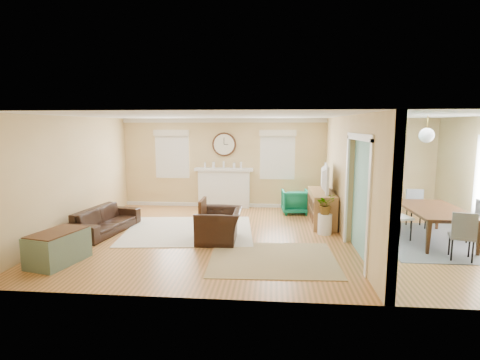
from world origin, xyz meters
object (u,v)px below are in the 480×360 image
object	(u,v)px
green_chair	(295,202)
credenza	(321,207)
sofa	(105,220)
eames_chair	(219,225)
dining_table	(435,225)

from	to	relation	value
green_chair	credenza	distance (m)	1.18
green_chair	sofa	bearing A→B (deg)	23.25
sofa	eames_chair	xyz separation A→B (m)	(2.67, -0.41, 0.06)
eames_chair	green_chair	distance (m)	3.16
sofa	credenza	size ratio (longest dim) A/B	1.19
eames_chair	green_chair	xyz separation A→B (m)	(1.72, 2.66, -0.01)
sofa	dining_table	world-z (taller)	dining_table
dining_table	green_chair	bearing A→B (deg)	51.04
sofa	credenza	bearing A→B (deg)	-67.81
credenza	dining_table	xyz separation A→B (m)	(2.20, -1.21, -0.05)
credenza	sofa	bearing A→B (deg)	-166.19
eames_chair	dining_table	xyz separation A→B (m)	(4.50, 0.42, 0.01)
sofa	credenza	xyz separation A→B (m)	(4.97, 1.22, 0.12)
green_chair	credenza	xyz separation A→B (m)	(0.58, -1.03, 0.07)
green_chair	dining_table	size ratio (longest dim) A/B	0.37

